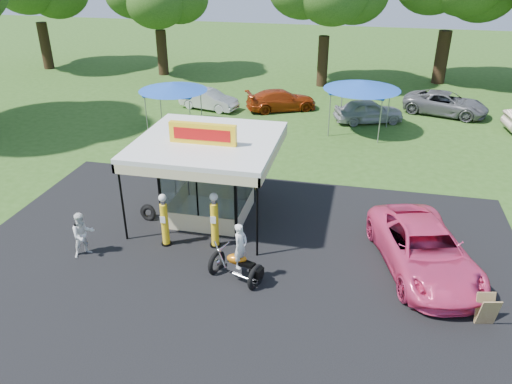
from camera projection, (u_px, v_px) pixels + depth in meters
ground at (224, 296)px, 16.08m from camera, size 120.00×120.00×0.00m
asphalt_apron at (239, 261)px, 17.82m from camera, size 20.00×14.00×0.04m
gas_station_kiosk at (209, 176)px, 20.04m from camera, size 5.40×5.40×4.18m
gas_pump_left at (165, 221)px, 18.32m from camera, size 0.40×0.40×2.14m
gas_pump_right at (215, 222)px, 18.21m from camera, size 0.42×0.42×2.23m
motorcycle at (239, 258)px, 16.44m from camera, size 1.99×1.43×2.26m
spare_tires at (148, 213)px, 20.38m from camera, size 0.76×0.46×0.66m
a_frame_sign at (486, 311)px, 14.66m from camera, size 0.60×0.61×1.00m
kiosk_car at (225, 183)px, 22.54m from camera, size 2.82×1.13×0.96m
pink_sedan at (424, 250)px, 17.03m from camera, size 4.17×6.27×1.60m
spectator_west at (83, 235)px, 17.81m from camera, size 1.04×1.06×1.72m
bg_car_a at (209, 100)px, 33.84m from camera, size 4.25×2.30×1.33m
bg_car_b at (281, 100)px, 33.65m from camera, size 5.11×3.82×1.38m
bg_car_c at (369, 111)px, 31.33m from camera, size 4.60×3.05×1.45m
bg_car_d at (446, 103)px, 32.76m from camera, size 5.81×3.92×1.48m
tent_west at (173, 87)px, 29.43m from camera, size 4.07×4.07×2.85m
tent_east at (362, 85)px, 28.80m from camera, size 4.46×4.46×3.12m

